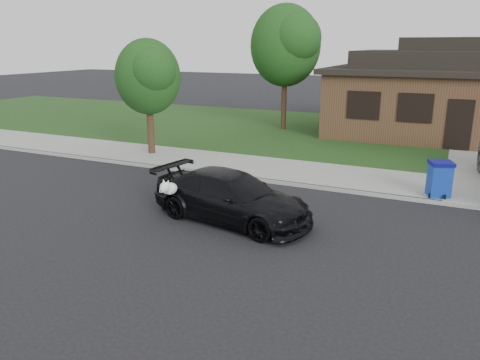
% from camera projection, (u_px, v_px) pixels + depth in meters
% --- Properties ---
extents(ground, '(120.00, 120.00, 0.00)m').
position_uv_depth(ground, '(277.00, 226.00, 11.95)').
color(ground, black).
rests_on(ground, ground).
extents(sidewalk, '(60.00, 3.00, 0.12)m').
position_uv_depth(sidewalk, '(327.00, 176.00, 16.30)').
color(sidewalk, gray).
rests_on(sidewalk, ground).
extents(curb, '(60.00, 0.12, 0.12)m').
position_uv_depth(curb, '(315.00, 187.00, 14.99)').
color(curb, gray).
rests_on(curb, ground).
extents(lawn, '(60.00, 13.00, 0.13)m').
position_uv_depth(lawn, '(368.00, 136.00, 23.27)').
color(lawn, '#193814').
rests_on(lawn, ground).
extents(sedan, '(4.67, 2.56, 1.28)m').
position_uv_depth(sedan, '(231.00, 197.00, 12.14)').
color(sedan, black).
rests_on(sedan, ground).
extents(recycling_bin, '(0.81, 0.81, 1.06)m').
position_uv_depth(recycling_bin, '(439.00, 179.00, 13.76)').
color(recycling_bin, '#0D3299').
rests_on(recycling_bin, sidewalk).
extents(house, '(12.60, 8.60, 4.65)m').
position_uv_depth(house, '(462.00, 94.00, 22.82)').
color(house, '#422B1C').
rests_on(house, ground).
extents(tree_0, '(3.78, 3.60, 6.34)m').
position_uv_depth(tree_0, '(288.00, 44.00, 23.68)').
color(tree_0, '#332114').
rests_on(tree_0, ground).
extents(tree_2, '(2.73, 2.60, 4.59)m').
position_uv_depth(tree_2, '(149.00, 76.00, 18.47)').
color(tree_2, '#332114').
rests_on(tree_2, ground).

